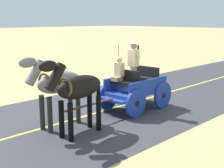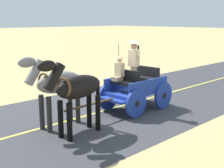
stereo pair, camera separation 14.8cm
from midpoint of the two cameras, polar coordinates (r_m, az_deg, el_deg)
ground_plane at (r=11.44m, az=1.87°, el=-4.23°), size 200.00×200.00×0.00m
road_surface at (r=11.44m, az=1.87°, el=-4.21°), size 6.29×160.00×0.01m
road_centre_stripe at (r=11.44m, az=1.87°, el=-4.18°), size 0.12×160.00×0.00m
horse_drawn_carriage at (r=10.93m, az=4.64°, el=-0.62°), size 1.47×4.51×2.50m
horse_near_side at (r=8.40m, az=-6.20°, el=-0.95°), size 0.70×2.14×2.21m
horse_off_side at (r=9.12m, az=-9.90°, el=-0.02°), size 0.68×2.14×2.21m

